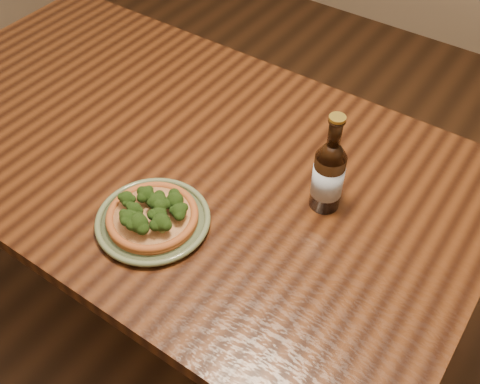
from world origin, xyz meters
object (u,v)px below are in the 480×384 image
Objects in this scene: table at (172,170)px; beer_bottle at (328,175)px; plate at (153,220)px; pizza at (152,215)px.

beer_bottle is (0.43, 0.04, 0.19)m from table.
plate is at bearing -57.47° from table.
table is at bearing -165.49° from beer_bottle.
pizza is at bearing -127.27° from beer_bottle.
beer_bottle reaches higher than table.
plate is 0.40m from beer_bottle.
pizza is 0.80× the size of beer_bottle.
plate is 1.01× the size of beer_bottle.
beer_bottle reaches higher than pizza.
pizza is at bearing -57.20° from table.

